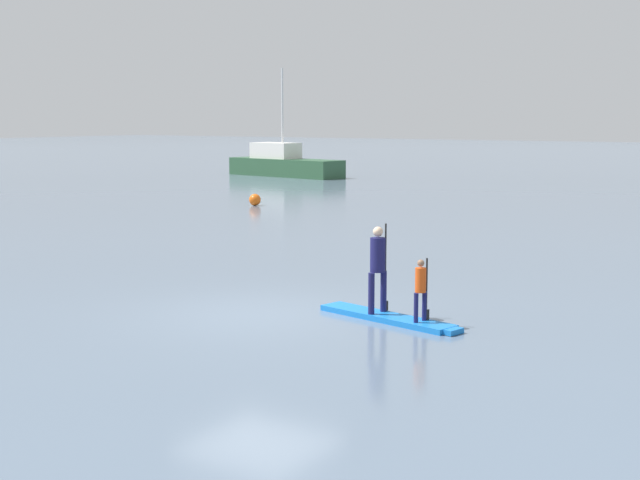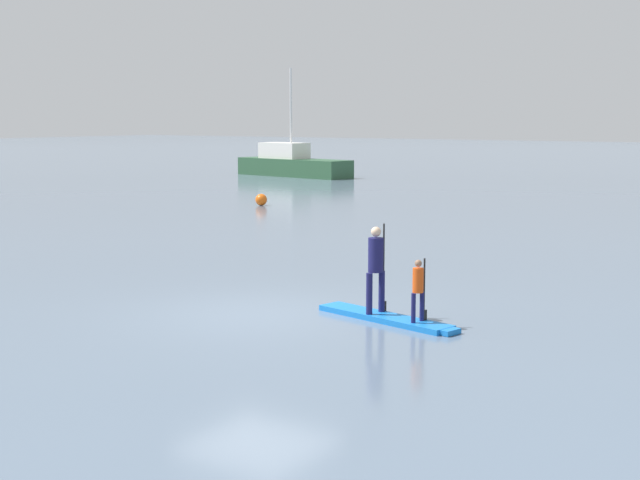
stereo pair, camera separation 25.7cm
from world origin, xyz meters
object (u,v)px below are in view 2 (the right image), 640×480
at_px(paddleboard_near, 387,318).
at_px(paddler_adult, 376,264).
at_px(mooring_buoy_near, 261,200).
at_px(motor_boat_small_navy, 292,164).
at_px(paddler_child_solo, 418,287).

xyz_separation_m(paddleboard_near, paddler_adult, (-0.28, 0.07, 0.94)).
bearing_deg(paddleboard_near, mooring_buoy_near, 133.38).
bearing_deg(mooring_buoy_near, paddleboard_near, -46.62).
bearing_deg(paddler_adult, motor_boat_small_navy, 127.68).
bearing_deg(mooring_buoy_near, paddler_child_solo, -45.57).
height_order(paddleboard_near, paddler_adult, paddler_adult).
height_order(paddleboard_near, motor_boat_small_navy, motor_boat_small_navy).
height_order(paddleboard_near, mooring_buoy_near, mooring_buoy_near).
distance_m(motor_boat_small_navy, mooring_buoy_near, 18.52).
relative_size(paddler_adult, mooring_buoy_near, 3.31).
relative_size(paddler_child_solo, mooring_buoy_near, 2.25).
bearing_deg(paddler_adult, mooring_buoy_near, 132.97).
xyz_separation_m(motor_boat_small_navy, mooring_buoy_near, (9.71, -15.76, -0.52)).
relative_size(motor_boat_small_navy, mooring_buoy_near, 17.04).
bearing_deg(paddleboard_near, paddler_child_solo, -11.65).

